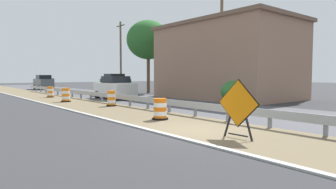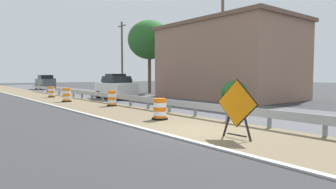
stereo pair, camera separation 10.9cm
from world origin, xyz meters
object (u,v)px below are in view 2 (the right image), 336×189
at_px(traffic_barrel_close, 112,99).
at_px(car_lead_far_lane, 45,82).
at_px(car_lead_near_lane, 116,87).
at_px(car_mid_far_lane, 116,84).
at_px(traffic_barrel_nearest, 160,110).
at_px(car_trailing_near_lane, 47,81).
at_px(utility_pole_mid, 122,56).
at_px(traffic_barrel_mid, 67,96).
at_px(warning_sign_diamond, 237,106).
at_px(traffic_barrel_far, 52,92).
at_px(utility_pole_near, 222,41).

xyz_separation_m(traffic_barrel_close, car_lead_far_lane, (3.36, 26.98, 0.59)).
bearing_deg(car_lead_near_lane, car_mid_far_lane, -28.07).
height_order(car_lead_near_lane, car_lead_far_lane, car_lead_far_lane).
xyz_separation_m(traffic_barrel_nearest, car_lead_near_lane, (4.11, 11.82, 0.54)).
distance_m(car_trailing_near_lane, utility_pole_mid, 23.81).
relative_size(traffic_barrel_mid, utility_pole_mid, 0.12).
distance_m(warning_sign_diamond, traffic_barrel_mid, 16.31).
bearing_deg(car_mid_far_lane, traffic_barrel_mid, -46.14).
height_order(car_lead_near_lane, car_mid_far_lane, car_mid_far_lane).
distance_m(traffic_barrel_far, utility_pole_mid, 11.76).
distance_m(utility_pole_near, utility_pole_mid, 16.35).
relative_size(car_mid_far_lane, utility_pole_mid, 0.47).
bearing_deg(car_mid_far_lane, car_lead_near_lane, -26.22).
height_order(traffic_barrel_close, car_lead_near_lane, car_lead_near_lane).
xyz_separation_m(traffic_barrel_close, car_trailing_near_lane, (6.79, 38.54, 0.57)).
bearing_deg(car_lead_near_lane, traffic_barrel_far, 36.26).
bearing_deg(traffic_barrel_far, utility_pole_near, -49.54).
height_order(warning_sign_diamond, car_lead_far_lane, car_lead_far_lane).
relative_size(warning_sign_diamond, traffic_barrel_far, 1.93).
bearing_deg(utility_pole_mid, warning_sign_diamond, -112.31).
height_order(traffic_barrel_nearest, car_mid_far_lane, car_mid_far_lane).
distance_m(traffic_barrel_mid, car_trailing_near_lane, 34.55).
height_order(traffic_barrel_close, utility_pole_near, utility_pole_near).
distance_m(car_lead_near_lane, car_lead_far_lane, 21.79).
bearing_deg(warning_sign_diamond, traffic_barrel_mid, -93.19).
relative_size(car_trailing_near_lane, car_mid_far_lane, 1.17).
bearing_deg(traffic_barrel_close, car_trailing_near_lane, 80.00).
bearing_deg(warning_sign_diamond, traffic_barrel_nearest, -98.28).
bearing_deg(utility_pole_near, traffic_barrel_nearest, -152.28).
bearing_deg(car_trailing_near_lane, traffic_barrel_far, -15.15).
xyz_separation_m(warning_sign_diamond, car_mid_far_lane, (8.36, 23.42, 0.05)).
bearing_deg(traffic_barrel_nearest, car_trailing_near_lane, 80.16).
height_order(car_trailing_near_lane, car_lead_far_lane, car_lead_far_lane).
bearing_deg(car_mid_far_lane, traffic_barrel_close, -27.17).
bearing_deg(utility_pole_mid, traffic_barrel_far, -154.79).
xyz_separation_m(car_trailing_near_lane, utility_pole_near, (2.43, -39.78, 3.76)).
distance_m(traffic_barrel_close, car_trailing_near_lane, 39.14).
relative_size(car_trailing_near_lane, car_lead_far_lane, 1.03).
distance_m(traffic_barrel_nearest, traffic_barrel_close, 6.71).
bearing_deg(traffic_barrel_far, utility_pole_mid, 25.21).
xyz_separation_m(traffic_barrel_far, utility_pole_mid, (10.00, 4.71, 4.03)).
height_order(traffic_barrel_close, car_mid_far_lane, car_mid_far_lane).
xyz_separation_m(traffic_barrel_mid, traffic_barrel_far, (0.51, 5.46, -0.03)).
bearing_deg(car_lead_far_lane, traffic_barrel_close, 175.17).
relative_size(traffic_barrel_nearest, traffic_barrel_close, 0.96).
xyz_separation_m(traffic_barrel_nearest, car_trailing_near_lane, (7.84, 45.17, 0.59)).
xyz_separation_m(traffic_barrel_mid, utility_pole_near, (10.44, -6.18, 4.31)).
bearing_deg(car_mid_far_lane, warning_sign_diamond, -17.43).
bearing_deg(traffic_barrel_mid, utility_pole_mid, 44.05).
xyz_separation_m(traffic_barrel_close, utility_pole_mid, (9.29, 15.11, 4.02)).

